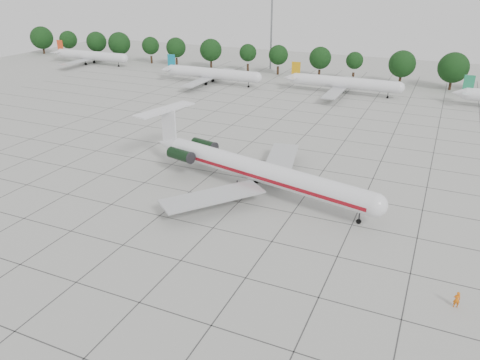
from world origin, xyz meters
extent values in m
plane|color=#A9A9A2|center=(0.00, 0.00, 0.00)|extent=(260.00, 260.00, 0.00)
cube|color=#383838|center=(0.00, 15.00, 0.01)|extent=(170.00, 170.00, 0.02)
cylinder|color=silver|center=(1.98, 4.17, 3.31)|extent=(33.85, 10.88, 3.12)
sphere|color=silver|center=(18.54, 0.25, 3.31)|extent=(3.12, 3.12, 3.12)
cone|color=silver|center=(-16.88, 8.64, 3.31)|extent=(5.32, 4.13, 3.12)
cube|color=maroon|center=(2.34, 5.71, 3.07)|extent=(32.22, 7.68, 0.52)
cube|color=maroon|center=(1.62, 2.63, 3.07)|extent=(32.22, 7.68, 0.52)
cube|color=#B7BABC|center=(1.64, 13.00, 2.03)|extent=(7.13, 14.77, 0.28)
cube|color=#B7BABC|center=(-2.28, -3.57, 2.03)|extent=(12.21, 13.83, 0.28)
cube|color=black|center=(-10.87, 9.40, 3.59)|extent=(2.31, 1.68, 0.24)
cylinder|color=black|center=(-10.72, 10.05, 3.59)|extent=(4.83, 2.79, 1.80)
cube|color=black|center=(-11.85, 5.26, 3.59)|extent=(2.31, 1.68, 0.24)
cylinder|color=black|center=(-12.01, 4.62, 3.59)|extent=(4.83, 2.79, 1.80)
cube|color=silver|center=(-16.42, 8.53, 6.62)|extent=(3.01, 0.95, 5.67)
cube|color=silver|center=(-17.07, 8.68, 9.27)|extent=(5.38, 11.70, 0.21)
cylinder|color=black|center=(16.70, 0.69, 0.90)|extent=(0.23, 0.23, 1.80)
cylinder|color=black|center=(16.70, 0.69, 0.33)|extent=(0.71, 0.41, 0.66)
cylinder|color=black|center=(-0.21, 7.22, 1.23)|extent=(0.27, 0.27, 1.70)
cylinder|color=black|center=(-0.21, 7.22, 0.47)|extent=(1.05, 0.77, 0.95)
cylinder|color=black|center=(-1.35, 2.43, 1.23)|extent=(0.27, 0.27, 1.70)
cylinder|color=black|center=(-1.35, 2.43, 0.47)|extent=(1.05, 0.77, 0.95)
imported|color=orange|center=(28.56, -11.92, 0.89)|extent=(0.72, 0.56, 1.77)
cylinder|color=silver|center=(-89.39, 74.98, 3.00)|extent=(27.20, 3.00, 3.00)
cube|color=#B7BABC|center=(-90.39, 74.98, 1.80)|extent=(3.50, 27.20, 0.25)
cube|color=red|center=(-102.83, 74.98, 5.60)|extent=(2.40, 0.25, 3.60)
cylinder|color=black|center=(-90.39, 77.18, 0.40)|extent=(0.80, 0.45, 0.80)
cylinder|color=black|center=(-90.39, 72.78, 0.40)|extent=(0.80, 0.45, 0.80)
cylinder|color=silver|center=(-37.50, 65.02, 3.00)|extent=(27.20, 3.00, 3.00)
cube|color=#B7BABC|center=(-38.50, 65.02, 1.80)|extent=(3.50, 27.20, 0.25)
cube|color=#0B7896|center=(-50.94, 65.02, 5.60)|extent=(2.40, 0.25, 3.60)
cylinder|color=black|center=(-38.50, 67.22, 0.40)|extent=(0.80, 0.45, 0.80)
cylinder|color=black|center=(-38.50, 62.82, 0.40)|extent=(0.80, 0.45, 0.80)
cylinder|color=silver|center=(-0.42, 68.46, 3.00)|extent=(27.20, 3.00, 3.00)
cube|color=#B7BABC|center=(-1.42, 68.46, 1.80)|extent=(3.50, 27.20, 0.25)
cube|color=#D0920C|center=(-13.86, 68.46, 5.60)|extent=(2.40, 0.25, 3.60)
cylinder|color=black|center=(-1.42, 70.66, 0.40)|extent=(0.80, 0.45, 0.80)
cylinder|color=black|center=(-1.42, 66.26, 0.40)|extent=(0.80, 0.45, 0.80)
cube|color=#1C8153|center=(28.76, 68.63, 5.60)|extent=(2.40, 0.25, 3.60)
cylinder|color=#332114|center=(-121.40, 85.00, 1.25)|extent=(0.70, 0.70, 2.50)
sphere|color=black|center=(-121.40, 85.00, 6.00)|extent=(8.44, 8.44, 8.44)
cylinder|color=#332114|center=(-108.21, 85.00, 1.25)|extent=(0.70, 0.70, 2.50)
sphere|color=black|center=(-108.21, 85.00, 6.00)|extent=(6.44, 6.44, 6.44)
cylinder|color=#332114|center=(-95.02, 85.00, 1.25)|extent=(0.70, 0.70, 2.50)
sphere|color=black|center=(-95.02, 85.00, 6.00)|extent=(7.14, 7.14, 7.14)
cylinder|color=#332114|center=(-84.83, 85.00, 1.25)|extent=(0.70, 0.70, 2.50)
sphere|color=black|center=(-84.83, 85.00, 6.00)|extent=(7.79, 7.79, 7.79)
cylinder|color=#332114|center=(-71.64, 85.00, 1.25)|extent=(0.70, 0.70, 2.50)
sphere|color=black|center=(-71.64, 85.00, 6.00)|extent=(5.94, 5.94, 5.94)
cylinder|color=#332114|center=(-61.45, 85.00, 1.25)|extent=(0.70, 0.70, 2.50)
sphere|color=black|center=(-61.45, 85.00, 6.00)|extent=(6.57, 6.57, 6.57)
cylinder|color=#332114|center=(-48.26, 85.00, 1.25)|extent=(0.70, 0.70, 2.50)
sphere|color=black|center=(-48.26, 85.00, 6.00)|extent=(7.15, 7.15, 7.15)
cylinder|color=#332114|center=(-35.07, 85.00, 1.25)|extent=(0.70, 0.70, 2.50)
sphere|color=black|center=(-35.07, 85.00, 6.00)|extent=(5.43, 5.43, 5.43)
cylinder|color=#332114|center=(-24.88, 85.00, 1.25)|extent=(0.70, 0.70, 2.50)
sphere|color=black|center=(-24.88, 85.00, 6.00)|extent=(5.99, 5.99, 5.99)
cylinder|color=#332114|center=(-11.69, 85.00, 1.25)|extent=(0.70, 0.70, 2.50)
sphere|color=black|center=(-11.69, 85.00, 6.00)|extent=(6.50, 6.50, 6.50)
cylinder|color=#332114|center=(-1.50, 85.00, 1.25)|extent=(0.70, 0.70, 2.50)
sphere|color=black|center=(-1.50, 85.00, 6.00)|extent=(4.93, 4.93, 4.93)
cylinder|color=#332114|center=(11.69, 85.00, 1.25)|extent=(0.70, 0.70, 2.50)
sphere|color=black|center=(11.69, 85.00, 6.00)|extent=(7.40, 7.40, 7.40)
cylinder|color=#332114|center=(24.88, 85.00, 1.25)|extent=(0.70, 0.70, 2.50)
sphere|color=black|center=(24.88, 85.00, 6.00)|extent=(8.08, 8.08, 8.08)
cylinder|color=slate|center=(-30.00, 92.00, 12.50)|extent=(0.56, 0.56, 25.00)
camera|label=1|loc=(24.25, -53.81, 30.11)|focal=35.00mm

